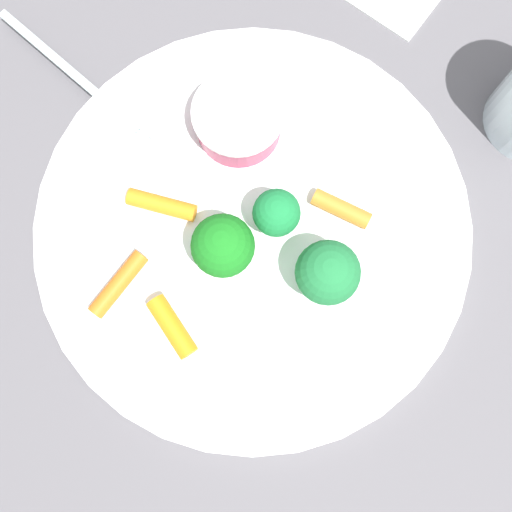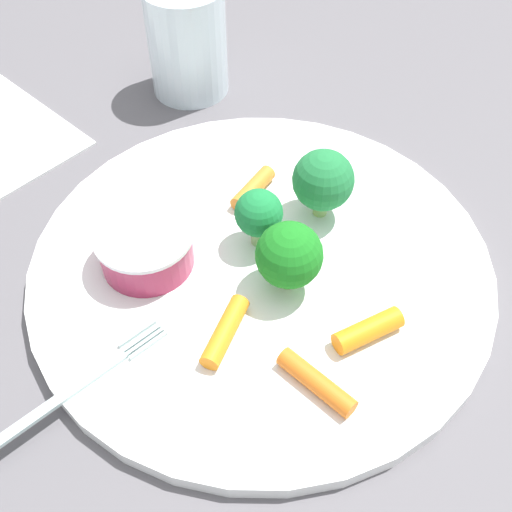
{
  "view_description": "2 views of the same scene",
  "coord_description": "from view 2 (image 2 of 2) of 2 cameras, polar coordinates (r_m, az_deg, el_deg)",
  "views": [
    {
      "loc": [
        0.07,
        0.08,
        0.45
      ],
      "look_at": [
        0.01,
        0.02,
        0.03
      ],
      "focal_mm": 43.13,
      "sensor_mm": 36.0,
      "label": 1
    },
    {
      "loc": [
        0.21,
        -0.18,
        0.34
      ],
      "look_at": [
        0.01,
        -0.01,
        0.03
      ],
      "focal_mm": 43.43,
      "sensor_mm": 36.0,
      "label": 2
    }
  ],
  "objects": [
    {
      "name": "plate",
      "position": [
        0.43,
        0.46,
        -0.82
      ],
      "size": [
        0.32,
        0.32,
        0.01
      ],
      "primitive_type": "cylinder",
      "color": "white",
      "rests_on": "ground_plane"
    },
    {
      "name": "carrot_stick_3",
      "position": [
        0.39,
        -2.86,
        -6.94
      ],
      "size": [
        0.04,
        0.05,
        0.01
      ],
      "primitive_type": "cylinder",
      "rotation": [
        1.57,
        0.0,
        0.52
      ],
      "color": "orange",
      "rests_on": "plate"
    },
    {
      "name": "fork",
      "position": [
        0.38,
        -18.96,
        -13.3
      ],
      "size": [
        0.02,
        0.17,
        0.0
      ],
      "color": "#ACC3C3",
      "rests_on": "plate"
    },
    {
      "name": "sauce_cup",
      "position": [
        0.42,
        -10.13,
        0.79
      ],
      "size": [
        0.07,
        0.07,
        0.03
      ],
      "color": "#9E284B",
      "rests_on": "plate"
    },
    {
      "name": "broccoli_floret_2",
      "position": [
        0.44,
        6.2,
        6.92
      ],
      "size": [
        0.04,
        0.04,
        0.05
      ],
      "color": "#90B466",
      "rests_on": "plate"
    },
    {
      "name": "drinking_glass",
      "position": [
        0.58,
        -6.36,
        19.06
      ],
      "size": [
        0.07,
        0.07,
        0.1
      ],
      "primitive_type": "cylinder",
      "color": "silver",
      "rests_on": "ground_plane"
    },
    {
      "name": "ground_plane",
      "position": [
        0.44,
        0.45,
        -1.32
      ],
      "size": [
        2.4,
        2.4,
        0.0
      ],
      "primitive_type": "plane",
      "color": "#5A575B"
    },
    {
      "name": "carrot_stick_2",
      "position": [
        0.39,
        10.28,
        -6.75
      ],
      "size": [
        0.02,
        0.05,
        0.01
      ],
      "primitive_type": "cylinder",
      "rotation": [
        1.57,
        0.0,
        2.95
      ],
      "color": "orange",
      "rests_on": "plate"
    },
    {
      "name": "carrot_stick_0",
      "position": [
        0.47,
        -0.27,
        6.25
      ],
      "size": [
        0.03,
        0.05,
        0.01
      ],
      "primitive_type": "cylinder",
      "rotation": [
        1.57,
        0.0,
        3.47
      ],
      "color": "orange",
      "rests_on": "plate"
    },
    {
      "name": "broccoli_floret_1",
      "position": [
        0.39,
        2.58,
        -0.25
      ],
      "size": [
        0.04,
        0.04,
        0.05
      ],
      "color": "#86BA61",
      "rests_on": "plate"
    },
    {
      "name": "broccoli_floret_0",
      "position": [
        0.42,
        0.26,
        3.89
      ],
      "size": [
        0.03,
        0.03,
        0.05
      ],
      "color": "#81B46B",
      "rests_on": "plate"
    },
    {
      "name": "carrot_stick_1",
      "position": [
        0.37,
        5.58,
        -11.48
      ],
      "size": [
        0.05,
        0.02,
        0.01
      ],
      "primitive_type": "cylinder",
      "rotation": [
        1.57,
        0.0,
        1.71
      ],
      "color": "orange",
      "rests_on": "plate"
    }
  ]
}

